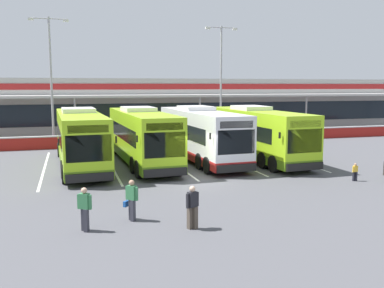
{
  "coord_description": "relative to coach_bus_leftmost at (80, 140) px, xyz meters",
  "views": [
    {
      "loc": [
        -6.76,
        -22.24,
        5.23
      ],
      "look_at": [
        0.61,
        3.0,
        1.6
      ],
      "focal_mm": 39.5,
      "sensor_mm": 36.0,
      "label": 1
    }
  ],
  "objects": [
    {
      "name": "pedestrian_near_bin",
      "position": [
        -0.22,
        -12.74,
        -0.91
      ],
      "size": [
        0.51,
        0.41,
        1.62
      ],
      "color": "#33333D",
      "rests_on": "ground"
    },
    {
      "name": "bay_stripe_mid_east",
      "position": [
        14.52,
        0.25,
        -1.78
      ],
      "size": [
        0.14,
        13.0,
        0.01
      ],
      "primitive_type": "cube",
      "color": "silver",
      "rests_on": "ground"
    },
    {
      "name": "red_barrier_wall",
      "position": [
        6.12,
        8.75,
        -1.23
      ],
      "size": [
        60.0,
        0.4,
        1.1
      ],
      "color": "maroon",
      "rests_on": "ground"
    },
    {
      "name": "bay_stripe_far_west",
      "position": [
        -2.28,
        0.25,
        -1.78
      ],
      "size": [
        0.14,
        13.0,
        0.01
      ],
      "primitive_type": "cube",
      "color": "silver",
      "rests_on": "ground"
    },
    {
      "name": "coach_bus_left_centre",
      "position": [
        4.03,
        0.18,
        0.0
      ],
      "size": [
        3.34,
        12.25,
        3.78
      ],
      "color": "#9ED11E",
      "rests_on": "ground"
    },
    {
      "name": "bay_stripe_centre",
      "position": [
        10.32,
        0.25,
        -1.78
      ],
      "size": [
        0.14,
        13.0,
        0.01
      ],
      "primitive_type": "cube",
      "color": "silver",
      "rests_on": "ground"
    },
    {
      "name": "coach_bus_centre",
      "position": [
        8.2,
        0.21,
        0.0
      ],
      "size": [
        3.34,
        12.25,
        3.78
      ],
      "color": "silver",
      "rests_on": "ground"
    },
    {
      "name": "pedestrian_with_handbag",
      "position": [
        1.58,
        -11.99,
        -0.93
      ],
      "size": [
        0.56,
        0.58,
        1.62
      ],
      "color": "#33333D",
      "rests_on": "ground"
    },
    {
      "name": "ground_plane",
      "position": [
        6.12,
        -5.75,
        -1.79
      ],
      "size": [
        200.0,
        200.0,
        0.0
      ],
      "primitive_type": "plane",
      "color": "#4C4C51"
    },
    {
      "name": "bay_stripe_mid_west",
      "position": [
        6.12,
        0.25,
        -1.78
      ],
      "size": [
        0.14,
        13.0,
        0.01
      ],
      "primitive_type": "cube",
      "color": "silver",
      "rests_on": "ground"
    },
    {
      "name": "pedestrian_child",
      "position": [
        14.43,
        -8.56,
        -1.24
      ],
      "size": [
        0.33,
        0.18,
        1.0
      ],
      "color": "black",
      "rests_on": "ground"
    },
    {
      "name": "lamp_post_centre",
      "position": [
        13.91,
        11.65,
        4.5
      ],
      "size": [
        3.24,
        0.28,
        11.0
      ],
      "color": "#9E9EA3",
      "rests_on": "ground"
    },
    {
      "name": "coach_bus_leftmost",
      "position": [
        0.0,
        0.0,
        0.0
      ],
      "size": [
        3.34,
        12.25,
        3.78
      ],
      "color": "#9ED11E",
      "rests_on": "ground"
    },
    {
      "name": "bay_stripe_west",
      "position": [
        1.92,
        0.25,
        -1.78
      ],
      "size": [
        0.14,
        13.0,
        0.01
      ],
      "primitive_type": "cube",
      "color": "silver",
      "rests_on": "ground"
    },
    {
      "name": "terminal_building",
      "position": [
        6.12,
        21.15,
        1.23
      ],
      "size": [
        70.0,
        13.0,
        6.0
      ],
      "color": "#B7B7B2",
      "rests_on": "ground"
    },
    {
      "name": "lamp_post_west",
      "position": [
        -1.99,
        10.56,
        4.5
      ],
      "size": [
        3.24,
        0.28,
        11.0
      ],
      "color": "#9E9EA3",
      "rests_on": "ground"
    },
    {
      "name": "coach_bus_right_centre",
      "position": [
        12.2,
        -0.49,
        0.0
      ],
      "size": [
        3.34,
        12.25,
        3.78
      ],
      "color": "#9ED11E",
      "rests_on": "ground"
    },
    {
      "name": "pedestrian_in_dark_coat",
      "position": [
        3.58,
        -13.6,
        -0.91
      ],
      "size": [
        0.53,
        0.34,
        1.62
      ],
      "color": "#4C4238",
      "rests_on": "ground"
    }
  ]
}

